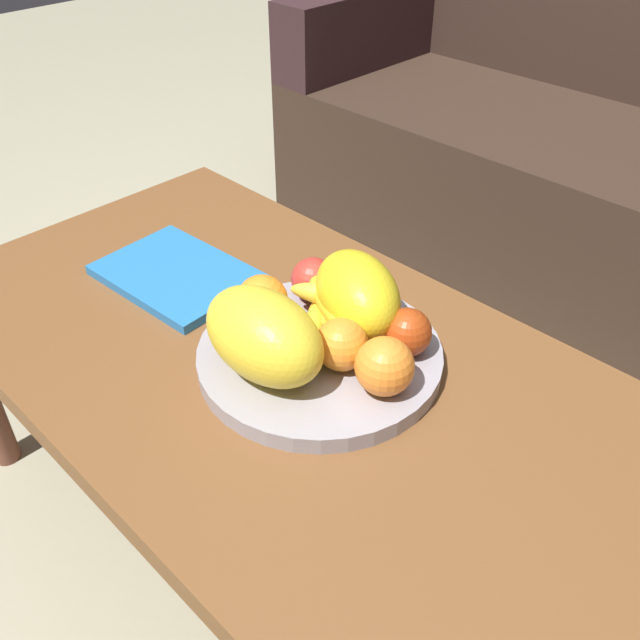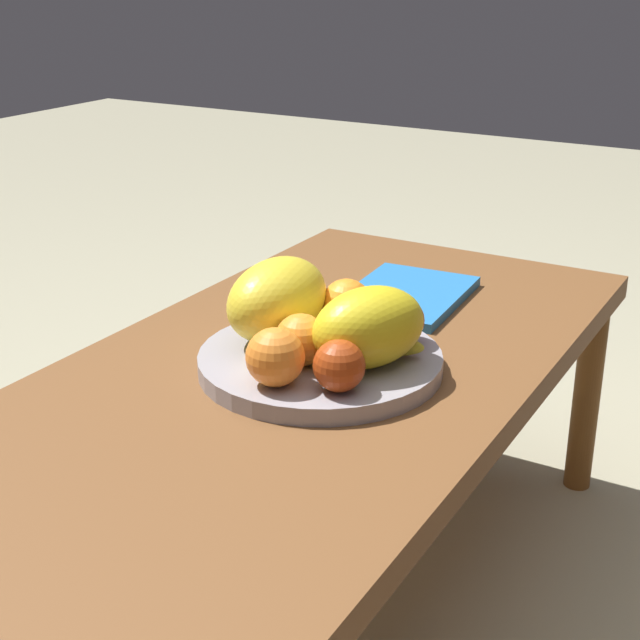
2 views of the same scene
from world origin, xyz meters
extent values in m
plane|color=#9D987C|center=(0.00, 0.00, 0.00)|extent=(8.00, 8.00, 0.00)
cube|color=brown|center=(0.00, 0.00, 0.40)|extent=(1.25, 0.62, 0.04)
cylinder|color=brown|center=(-0.59, -0.27, 0.19)|extent=(0.05, 0.05, 0.38)
cylinder|color=brown|center=(-0.59, 0.27, 0.19)|extent=(0.05, 0.05, 0.38)
cylinder|color=#98939A|center=(0.00, 0.03, 0.44)|extent=(0.34, 0.34, 0.03)
ellipsoid|color=yellow|center=(0.00, 0.10, 0.50)|extent=(0.20, 0.17, 0.11)
ellipsoid|color=yellow|center=(-0.02, -0.05, 0.51)|extent=(0.19, 0.12, 0.12)
sphere|color=orange|center=(0.11, 0.03, 0.49)|extent=(0.08, 0.08, 0.08)
sphere|color=orange|center=(-0.10, 0.02, 0.49)|extent=(0.07, 0.07, 0.07)
sphere|color=orange|center=(0.04, 0.03, 0.48)|extent=(0.07, 0.07, 0.07)
sphere|color=#A93B12|center=(0.09, 0.11, 0.48)|extent=(0.07, 0.07, 0.07)
sphere|color=red|center=(-0.09, 0.11, 0.48)|extent=(0.07, 0.07, 0.07)
ellipsoid|color=yellow|center=(-0.03, 0.09, 0.47)|extent=(0.07, 0.15, 0.03)
ellipsoid|color=gold|center=(-0.04, 0.06, 0.47)|extent=(0.11, 0.14, 0.03)
ellipsoid|color=yellow|center=(-0.02, 0.09, 0.49)|extent=(0.15, 0.10, 0.03)
ellipsoid|color=yellow|center=(-0.02, 0.07, 0.49)|extent=(0.15, 0.10, 0.03)
cube|color=#2670B9|center=(-0.31, 0.01, 0.43)|extent=(0.26, 0.20, 0.02)
camera|label=1|loc=(0.51, -0.49, 1.05)|focal=38.45mm
camera|label=2|loc=(1.02, 0.62, 0.97)|focal=52.36mm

